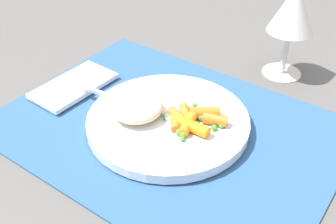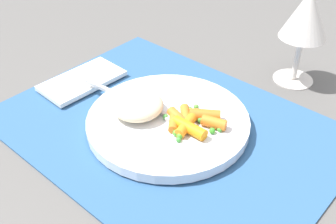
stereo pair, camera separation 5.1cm
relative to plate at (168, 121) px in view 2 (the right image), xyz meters
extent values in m
plane|color=#565451|center=(0.00, 0.00, -0.01)|extent=(2.40, 2.40, 0.00)
cube|color=#2D5684|center=(0.00, 0.00, -0.01)|extent=(0.50, 0.37, 0.01)
cylinder|color=white|center=(0.00, 0.00, 0.00)|extent=(0.24, 0.24, 0.02)
ellipsoid|color=beige|center=(-0.04, -0.02, 0.02)|extent=(0.08, 0.08, 0.03)
cylinder|color=orange|center=(0.04, 0.03, 0.02)|extent=(0.05, 0.04, 0.02)
cylinder|color=orange|center=(0.04, 0.00, 0.02)|extent=(0.03, 0.06, 0.02)
cylinder|color=orange|center=(0.02, -0.01, 0.01)|extent=(0.03, 0.04, 0.01)
cylinder|color=orange|center=(0.02, 0.02, 0.01)|extent=(0.04, 0.04, 0.01)
cylinder|color=orange|center=(0.02, 0.00, 0.02)|extent=(0.05, 0.03, 0.02)
cylinder|color=orange|center=(0.07, 0.03, 0.02)|extent=(0.04, 0.03, 0.02)
cylinder|color=orange|center=(0.05, -0.01, 0.02)|extent=(0.05, 0.02, 0.02)
sphere|color=green|center=(0.07, 0.01, 0.01)|extent=(0.01, 0.01, 0.01)
sphere|color=#58A43A|center=(0.02, 0.04, 0.01)|extent=(0.01, 0.01, 0.01)
sphere|color=green|center=(0.00, -0.01, 0.01)|extent=(0.01, 0.01, 0.01)
sphere|color=#53A433|center=(0.04, -0.02, 0.01)|extent=(0.01, 0.01, 0.01)
sphere|color=green|center=(0.02, 0.03, 0.01)|extent=(0.01, 0.01, 0.01)
sphere|color=green|center=(0.05, -0.03, 0.01)|extent=(0.01, 0.01, 0.01)
sphere|color=#58B13C|center=(0.08, 0.02, 0.01)|extent=(0.01, 0.01, 0.01)
sphere|color=green|center=(0.04, 0.02, 0.01)|extent=(0.01, 0.01, 0.01)
sphere|color=#57AB30|center=(0.04, -0.03, 0.01)|extent=(0.01, 0.01, 0.01)
sphere|color=green|center=(0.02, 0.00, 0.01)|extent=(0.01, 0.01, 0.01)
sphere|color=#529C43|center=(0.03, 0.03, 0.01)|extent=(0.01, 0.01, 0.01)
cube|color=silver|center=(0.02, 0.00, 0.01)|extent=(0.05, 0.02, 0.01)
cube|color=silver|center=(-0.08, -0.01, 0.01)|extent=(0.17, 0.03, 0.01)
cylinder|color=silver|center=(0.08, 0.25, -0.01)|extent=(0.07, 0.07, 0.00)
cylinder|color=silver|center=(0.08, 0.25, 0.03)|extent=(0.01, 0.01, 0.08)
cone|color=silver|center=(0.08, 0.25, 0.11)|extent=(0.08, 0.08, 0.08)
cube|color=white|center=(-0.19, -0.01, 0.00)|extent=(0.08, 0.15, 0.01)
camera|label=1|loc=(0.29, -0.40, 0.38)|focal=44.22mm
camera|label=2|loc=(0.33, -0.37, 0.38)|focal=44.22mm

